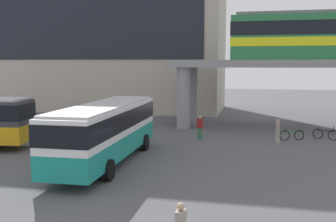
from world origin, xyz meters
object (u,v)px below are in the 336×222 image
Objects in this scene: bicycle_black at (325,134)px; pedestrian_waiting_near_stop at (278,132)px; station_building at (107,17)px; bicycle_green at (292,135)px; bus_main at (106,127)px; pedestrian_at_kerb at (200,128)px.

pedestrian_waiting_near_stop reaches higher than bicycle_black.
station_building is 15.67× the size of bicycle_green.
pedestrian_waiting_near_stop is (-3.40, -1.98, 0.40)m from bicycle_black.
station_building is at bearing 110.72° from bus_main.
bus_main is (9.47, -25.03, -8.75)m from station_building.
pedestrian_at_kerb is (4.00, 7.79, -1.20)m from bus_main.
bicycle_green is at bearing -39.04° from station_building.
bicycle_green is (10.36, 8.95, -1.63)m from bus_main.
bus_main is 6.55× the size of pedestrian_at_kerb.
bicycle_green is 1.02× the size of pedestrian_at_kerb.
bus_main is at bearing -142.57° from bicycle_black.
bicycle_green is at bearing 10.30° from pedestrian_at_kerb.
pedestrian_waiting_near_stop is (18.79, -17.27, -9.98)m from station_building.
pedestrian_waiting_near_stop is (9.33, 7.76, -1.23)m from bus_main.
pedestrian_at_kerb is at bearing 62.81° from bus_main.
bicycle_black is 1.03× the size of pedestrian_waiting_near_stop.
station_building reaches higher than pedestrian_waiting_near_stop.
station_building is 16.04× the size of bicycle_black.
bicycle_black is at bearing -34.57° from station_building.
bus_main is at bearing -69.28° from station_building.
pedestrian_waiting_near_stop is at bearing -149.79° from bicycle_black.
pedestrian_at_kerb is at bearing -167.41° from bicycle_black.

